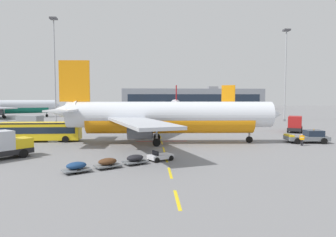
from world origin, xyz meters
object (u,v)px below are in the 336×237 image
airliner_foreground (166,117)px  apron_light_mast_far (286,65)px  airliner_mid_left (175,105)px  apron_light_mast_near (54,59)px  uld_cargo_container (55,136)px  baggage_train (122,161)px  airliner_far_right (190,110)px  ground_power_truck (295,124)px  airliner_far_center (8,107)px  fuel_service_truck (27,123)px  ground_crew_worker (302,139)px  pushback_tug (308,137)px  apron_shuttle_bus (41,130)px

airliner_foreground → apron_light_mast_far: size_ratio=1.31×
airliner_mid_left → apron_light_mast_near: apron_light_mast_near is taller
airliner_mid_left → uld_cargo_container: (-26.09, -86.45, -3.05)m
baggage_train → airliner_foreground: bearing=70.7°
airliner_far_right → ground_power_truck: (17.44, -26.20, -1.63)m
airliner_far_center → fuel_service_truck: bearing=-61.3°
airliner_far_right → ground_crew_worker: airliner_far_right is taller
pushback_tug → airliner_mid_left: bearing=97.9°
airliner_far_right → apron_light_mast_near: (-37.02, -0.93, 14.00)m
pushback_tug → apron_light_mast_far: size_ratio=0.23×
uld_cargo_container → apron_light_mast_near: bearing=106.8°
ground_power_truck → airliner_far_center: bearing=148.7°
airliner_far_right → pushback_tug: bearing=-72.9°
apron_shuttle_bus → apron_light_mast_far: 69.65m
ground_crew_worker → apron_shuttle_bus: bearing=170.4°
airliner_far_center → fuel_service_truck: size_ratio=4.38×
airliner_mid_left → fuel_service_truck: (-36.76, -70.21, -2.20)m
baggage_train → apron_light_mast_far: 71.89m
airliner_far_center → uld_cargo_container: 66.29m
pushback_tug → airliner_far_center: airliner_far_center is taller
airliner_far_center → fuel_service_truck: 46.88m
airliner_mid_left → apron_light_mast_near: bearing=-126.2°
airliner_far_right → apron_light_mast_far: (28.01, 1.53, 13.11)m
apron_shuttle_bus → apron_light_mast_far: size_ratio=0.45×
pushback_tug → airliner_far_center: bearing=139.7°
uld_cargo_container → apron_light_mast_near: apron_light_mast_near is taller
airliner_mid_left → apron_light_mast_far: bearing=-59.7°
apron_light_mast_far → airliner_mid_left: bearing=120.3°
airliner_mid_left → airliner_far_center: size_ratio=1.05×
baggage_train → apron_light_mast_near: bearing=113.1°
airliner_mid_left → baggage_train: airliner_mid_left is taller
fuel_service_truck → uld_cargo_container: size_ratio=4.56×
pushback_tug → ground_crew_worker: bearing=-130.8°
pushback_tug → airliner_far_center: size_ratio=0.19×
apron_shuttle_bus → apron_light_mast_near: size_ratio=0.43×
ground_power_truck → uld_cargo_container: size_ratio=4.51×
pushback_tug → airliner_far_right: bearing=107.1°
airliner_far_right → ground_crew_worker: 44.38m
ground_power_truck → apron_light_mast_near: 62.03m
pushback_tug → airliner_mid_left: (-12.50, 89.99, 2.94)m
airliner_foreground → apron_light_mast_near: bearing=125.9°
airliner_far_right → ground_crew_worker: (10.00, -43.17, -2.32)m
pushback_tug → ground_power_truck: 15.08m
uld_cargo_container → apron_light_mast_near: (-10.83, 35.92, 16.48)m
airliner_far_center → apron_light_mast_near: (22.34, -21.40, 13.42)m
ground_power_truck → apron_light_mast_near: (-54.45, 25.27, 15.63)m
baggage_train → ground_crew_worker: (24.20, 11.29, 0.43)m
airliner_far_center → uld_cargo_container: size_ratio=19.96×
airliner_foreground → airliner_far_center: bearing=129.9°
apron_light_mast_far → airliner_far_right: bearing=-176.9°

